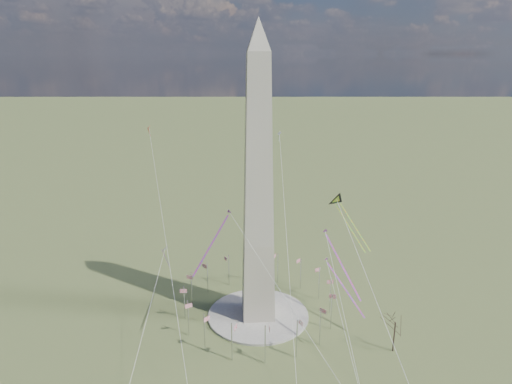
{
  "coord_description": "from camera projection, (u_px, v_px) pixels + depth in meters",
  "views": [
    {
      "loc": [
        -11.58,
        -143.13,
        90.04
      ],
      "look_at": [
        -0.77,
        0.0,
        46.52
      ],
      "focal_mm": 32.0,
      "sensor_mm": 36.0,
      "label": 1
    }
  ],
  "objects": [
    {
      "name": "kite_delta_black",
      "position": [
        338.0,
        203.0,
        164.86
      ],
      "size": [
        12.63,
        20.29,
        16.76
      ],
      "rotation": [
        0.0,
        0.0,
        3.56
      ],
      "color": "black",
      "rests_on": "ground"
    },
    {
      "name": "kite_diamond_purple",
      "position": [
        165.0,
        251.0,
        156.31
      ],
      "size": [
        2.26,
        2.84,
        8.28
      ],
      "rotation": [
        0.0,
        0.0,
        2.26
      ],
      "color": "navy",
      "rests_on": "ground"
    },
    {
      "name": "washington_monument",
      "position": [
        258.0,
        188.0,
        149.63
      ],
      "size": [
        15.56,
        15.56,
        100.0
      ],
      "color": "beige",
      "rests_on": "plaza"
    },
    {
      "name": "kite_small_white",
      "position": [
        279.0,
        134.0,
        194.54
      ],
      "size": [
        1.46,
        1.46,
        4.21
      ],
      "rotation": [
        0.0,
        0.0,
        3.08
      ],
      "color": "white",
      "rests_on": "ground"
    },
    {
      "name": "ground",
      "position": [
        258.0,
        316.0,
        163.54
      ],
      "size": [
        2000.0,
        2000.0,
        0.0
      ],
      "primitive_type": "plane",
      "color": "#586633",
      "rests_on": "ground"
    },
    {
      "name": "kite_small_red",
      "position": [
        149.0,
        128.0,
        180.65
      ],
      "size": [
        1.28,
        2.02,
        4.51
      ],
      "rotation": [
        0.0,
        0.0,
        2.67
      ],
      "color": "red",
      "rests_on": "ground"
    },
    {
      "name": "kite_streamer_right",
      "position": [
        339.0,
        280.0,
        158.39
      ],
      "size": [
        10.82,
        18.81,
        14.19
      ],
      "rotation": [
        0.0,
        0.0,
        3.63
      ],
      "color": "#FD2738",
      "rests_on": "ground"
    },
    {
      "name": "flagpole_ring",
      "position": [
        258.0,
        298.0,
        161.43
      ],
      "size": [
        54.4,
        54.4,
        13.0
      ],
      "color": "silver",
      "rests_on": "ground"
    },
    {
      "name": "kite_streamer_mid",
      "position": [
        217.0,
        233.0,
        145.61
      ],
      "size": [
        12.79,
        19.19,
        15.03
      ],
      "rotation": [
        0.0,
        0.0,
        2.58
      ],
      "color": "#FD2738",
      "rests_on": "ground"
    },
    {
      "name": "plaza",
      "position": [
        258.0,
        315.0,
        163.43
      ],
      "size": [
        36.0,
        36.0,
        0.8
      ],
      "primitive_type": "cylinder",
      "color": "beige",
      "rests_on": "ground"
    },
    {
      "name": "tree_near",
      "position": [
        396.0,
        320.0,
        141.0
      ],
      "size": [
        8.88,
        8.88,
        15.55
      ],
      "color": "#433229",
      "rests_on": "ground"
    },
    {
      "name": "kite_streamer_left",
      "position": [
        337.0,
        254.0,
        144.09
      ],
      "size": [
        8.1,
        21.54,
        15.27
      ],
      "rotation": [
        0.0,
        0.0,
        3.45
      ],
      "color": "#FD2738",
      "rests_on": "ground"
    }
  ]
}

